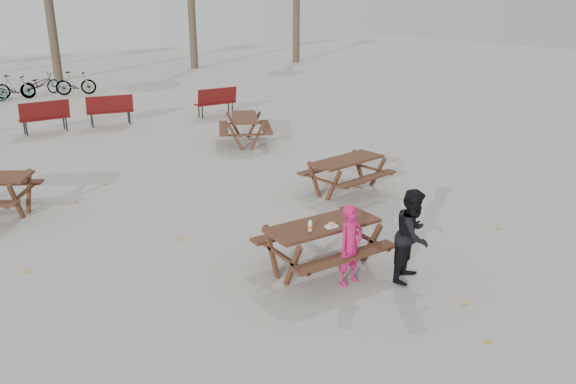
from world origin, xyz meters
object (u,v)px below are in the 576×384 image
main_picnic_table (323,235)px  soda_bottle (310,226)px  picnic_table_far (245,130)px  picnic_table_east (347,175)px  food_tray (331,226)px  adult (413,235)px  child (351,245)px

main_picnic_table → soda_bottle: size_ratio=10.59×
main_picnic_table → picnic_table_far: 8.28m
picnic_table_east → soda_bottle: bearing=-145.3°
food_tray → adult: bearing=-40.7°
child → adult: adult is taller
food_tray → adult: size_ratio=0.12×
soda_bottle → picnic_table_east: size_ratio=0.10×
picnic_table_east → child: bearing=-136.9°
food_tray → adult: adult is taller
soda_bottle → adult: (1.27, -0.86, -0.13)m
adult → picnic_table_east: bearing=38.9°
adult → main_picnic_table: bearing=107.3°
soda_bottle → picnic_table_far: bearing=68.2°
child → food_tray: bearing=89.1°
main_picnic_table → food_tray: bearing=-83.7°
food_tray → picnic_table_far: food_tray is taller
picnic_table_east → picnic_table_far: bearing=78.7°
food_tray → child: child is taller
picnic_table_far → picnic_table_east: bearing=-156.1°
adult → picnic_table_far: 8.98m
adult → picnic_table_east: (1.72, 3.75, -0.35)m
soda_bottle → child: size_ratio=0.14×
main_picnic_table → picnic_table_east: (2.67, 2.76, -0.21)m
soda_bottle → picnic_table_east: (2.99, 2.89, -0.48)m
adult → picnic_table_east: adult is taller
main_picnic_table → soda_bottle: bearing=-159.0°
soda_bottle → picnic_table_east: 4.19m
picnic_table_east → adult: bearing=-123.8°
main_picnic_table → picnic_table_far: size_ratio=0.97×
child → soda_bottle: bearing=121.8°
soda_bottle → adult: adult is taller
main_picnic_table → food_tray: food_tray is taller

